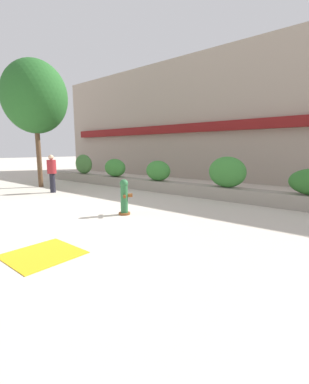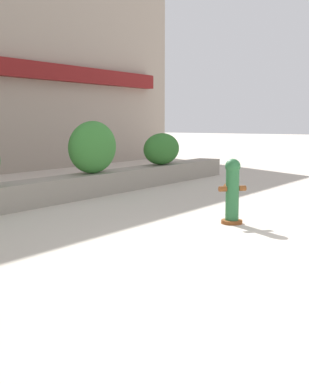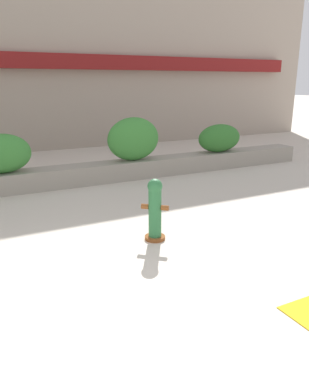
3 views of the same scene
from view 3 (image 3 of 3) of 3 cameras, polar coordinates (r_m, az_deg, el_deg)
ground_plane at (r=4.48m, az=-10.55°, el=-19.73°), size 120.00×120.00×0.00m
planter_wall_low at (r=9.85m, az=-20.58°, el=1.45°), size 18.00×0.70×0.50m
hedge_bush_2 at (r=9.69m, az=-22.19°, el=5.43°), size 1.34×0.70×0.95m
hedge_bush_3 at (r=10.49m, az=-3.23°, el=8.06°), size 1.52×0.64×1.20m
hedge_bush_4 at (r=11.96m, az=9.86°, el=8.09°), size 1.50×0.66×0.86m
fire_hydrant at (r=6.35m, az=0.08°, el=-2.61°), size 0.50×0.50×1.08m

